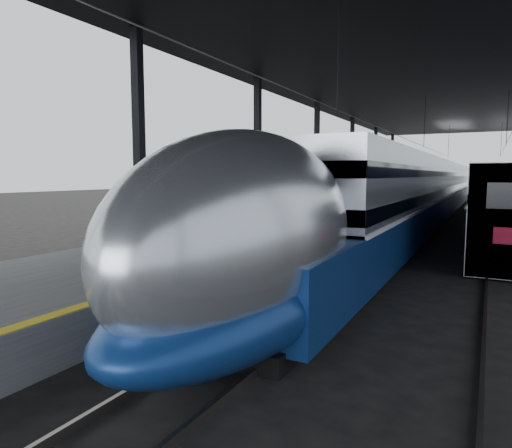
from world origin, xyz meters
The scene contains 8 objects.
ground centered at (0.00, 0.00, 0.00)m, with size 160.00×160.00×0.00m, color black.
platform centered at (-3.50, 20.00, 0.50)m, with size 6.00×80.00×1.00m, color #4C4C4F.
yellow_strip centered at (-0.70, 20.00, 1.00)m, with size 0.30×80.00×0.01m, color gold.
rails centered at (4.50, 20.00, 0.08)m, with size 6.52×80.00×0.16m.
canopy centered at (1.90, 20.00, 9.12)m, with size 18.00×75.00×9.47m.
tgv_train centered at (2.00, 26.97, 2.14)m, with size 3.19×65.20×4.58m.
second_train centered at (7.00, 35.51, 2.00)m, with size 2.86×56.05×3.94m.
child centered at (-1.87, -0.43, 1.46)m, with size 0.33×0.22×0.92m, color #55301C.
Camera 1 is at (6.25, -8.65, 3.54)m, focal length 32.00 mm.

